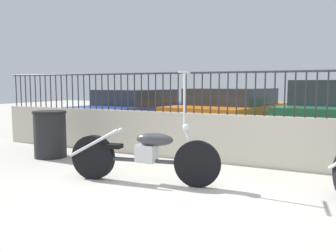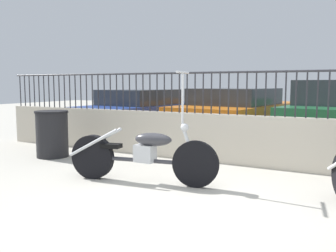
{
  "view_description": "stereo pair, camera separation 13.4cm",
  "coord_description": "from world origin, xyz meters",
  "px_view_note": "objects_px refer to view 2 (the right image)",
  "views": [
    {
      "loc": [
        1.84,
        -3.67,
        1.37
      ],
      "look_at": [
        -0.91,
        1.53,
        0.7
      ],
      "focal_mm": 40.0,
      "sensor_mm": 36.0,
      "label": 1
    },
    {
      "loc": [
        1.96,
        -3.61,
        1.37
      ],
      "look_at": [
        -0.91,
        1.53,
        0.7
      ],
      "focal_mm": 40.0,
      "sensor_mm": 36.0,
      "label": 2
    }
  ],
  "objects_px": {
    "trash_bin": "(52,134)",
    "car_orange": "(238,112)",
    "motorcycle_dark_grey": "(135,154)",
    "car_blue": "(143,110)"
  },
  "relations": [
    {
      "from": "car_orange",
      "to": "trash_bin",
      "type": "bearing_deg",
      "value": 157.93
    },
    {
      "from": "trash_bin",
      "to": "car_orange",
      "type": "distance_m",
      "value": 4.73
    },
    {
      "from": "car_blue",
      "to": "trash_bin",
      "type": "bearing_deg",
      "value": -169.28
    },
    {
      "from": "motorcycle_dark_grey",
      "to": "car_blue",
      "type": "height_order",
      "value": "motorcycle_dark_grey"
    },
    {
      "from": "trash_bin",
      "to": "car_orange",
      "type": "height_order",
      "value": "car_orange"
    },
    {
      "from": "trash_bin",
      "to": "car_blue",
      "type": "height_order",
      "value": "car_blue"
    },
    {
      "from": "motorcycle_dark_grey",
      "to": "trash_bin",
      "type": "distance_m",
      "value": 2.5
    },
    {
      "from": "motorcycle_dark_grey",
      "to": "car_orange",
      "type": "bearing_deg",
      "value": 81.5
    },
    {
      "from": "motorcycle_dark_grey",
      "to": "trash_bin",
      "type": "xyz_separation_m",
      "value": [
        -2.38,
        0.75,
        0.04
      ]
    },
    {
      "from": "trash_bin",
      "to": "car_blue",
      "type": "bearing_deg",
      "value": 97.02
    }
  ]
}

